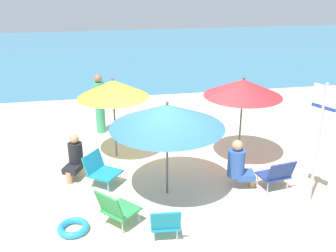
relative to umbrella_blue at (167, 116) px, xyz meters
The scene contains 14 objects.
ground_plane 1.60m from the umbrella_blue, 50.24° to the left, with size 40.00×40.00×0.00m, color beige.
sea_water 14.31m from the umbrella_blue, 88.92° to the left, with size 40.00×16.00×0.01m, color teal.
umbrella_blue is the anchor object (origin of this frame).
umbrella_red 2.10m from the umbrella_blue, 30.93° to the left, with size 1.64×1.64×1.90m.
umbrella_yellow 1.97m from the umbrella_blue, 115.34° to the left, with size 1.53×1.53×1.82m.
beach_chair_a 2.39m from the umbrella_blue, ahead, with size 0.63×0.60×0.66m.
beach_chair_b 1.81m from the umbrella_blue, 155.19° to the left, with size 0.80×0.79×0.63m.
beach_chair_c 1.83m from the umbrella_blue, 101.74° to the right, with size 0.49×0.60×0.60m.
beach_chair_d 1.79m from the umbrella_blue, 138.30° to the right, with size 0.77×0.77×0.71m.
person_a 2.25m from the umbrella_blue, 150.66° to the left, with size 0.43×0.53×0.91m.
person_b 1.73m from the umbrella_blue, ahead, with size 0.56×0.37×0.99m.
person_c 3.55m from the umbrella_blue, 109.28° to the left, with size 0.28×0.28×1.54m.
warning_sign 2.61m from the umbrella_blue, 16.53° to the right, with size 0.21×0.41×2.22m.
swim_ring 2.42m from the umbrella_blue, 153.07° to the right, with size 0.51×0.51×0.11m, color #238CD8.
Camera 1 is at (-1.41, -6.57, 3.89)m, focal length 41.54 mm.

